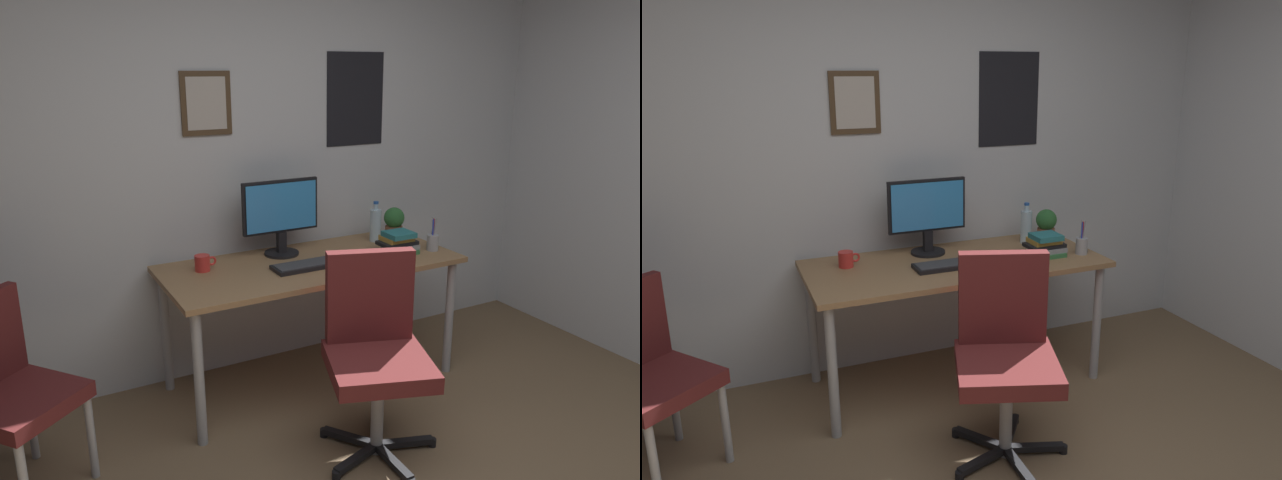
{
  "view_description": "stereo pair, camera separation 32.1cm",
  "coord_description": "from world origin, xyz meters",
  "views": [
    {
      "loc": [
        -1.25,
        -1.1,
        1.78
      ],
      "look_at": [
        0.24,
        1.61,
        0.88
      ],
      "focal_mm": 33.65,
      "sensor_mm": 36.0,
      "label": 1
    },
    {
      "loc": [
        -0.96,
        -1.24,
        1.78
      ],
      "look_at": [
        0.24,
        1.61,
        0.88
      ],
      "focal_mm": 33.65,
      "sensor_mm": 36.0,
      "label": 2
    }
  ],
  "objects": [
    {
      "name": "wall_back",
      "position": [
        0.0,
        2.15,
        1.3
      ],
      "size": [
        4.4,
        0.1,
        2.6
      ],
      "color": "silver",
      "rests_on": "ground_plane"
    },
    {
      "name": "desk",
      "position": [
        0.24,
        1.71,
        0.66
      ],
      "size": [
        1.65,
        0.72,
        0.73
      ],
      "color": "#936D47",
      "rests_on": "ground_plane"
    },
    {
      "name": "office_chair",
      "position": [
        0.21,
        1.02,
        0.53
      ],
      "size": [
        0.59,
        0.6,
        0.95
      ],
      "color": "#591E1E",
      "rests_on": "ground_plane"
    },
    {
      "name": "side_chair",
      "position": [
        -1.32,
        1.49,
        0.5
      ],
      "size": [
        0.59,
        0.59,
        0.88
      ],
      "color": "#591E1E",
      "rests_on": "ground_plane"
    },
    {
      "name": "monitor",
      "position": [
        0.15,
        1.91,
        0.97
      ],
      "size": [
        0.46,
        0.2,
        0.43
      ],
      "color": "black",
      "rests_on": "desk"
    },
    {
      "name": "keyboard",
      "position": [
        0.19,
        1.63,
        0.75
      ],
      "size": [
        0.43,
        0.15,
        0.03
      ],
      "color": "black",
      "rests_on": "desk"
    },
    {
      "name": "computer_mouse",
      "position": [
        0.49,
        1.61,
        0.75
      ],
      "size": [
        0.06,
        0.11,
        0.04
      ],
      "color": "black",
      "rests_on": "desk"
    },
    {
      "name": "water_bottle",
      "position": [
        0.78,
        1.88,
        0.84
      ],
      "size": [
        0.07,
        0.07,
        0.25
      ],
      "color": "silver",
      "rests_on": "desk"
    },
    {
      "name": "coffee_mug_near",
      "position": [
        -0.34,
        1.85,
        0.78
      ],
      "size": [
        0.12,
        0.08,
        0.09
      ],
      "color": "red",
      "rests_on": "desk"
    },
    {
      "name": "potted_plant",
      "position": [
        0.93,
        1.89,
        0.84
      ],
      "size": [
        0.13,
        0.13,
        0.19
      ],
      "color": "brown",
      "rests_on": "desk"
    },
    {
      "name": "pen_cup",
      "position": [
        0.97,
        1.56,
        0.79
      ],
      "size": [
        0.07,
        0.07,
        0.2
      ],
      "color": "#9EA0A5",
      "rests_on": "desk"
    },
    {
      "name": "book_stack_left",
      "position": [
        0.76,
        1.61,
        0.8
      ],
      "size": [
        0.22,
        0.17,
        0.13
      ],
      "color": "#33723F",
      "rests_on": "desk"
    }
  ]
}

